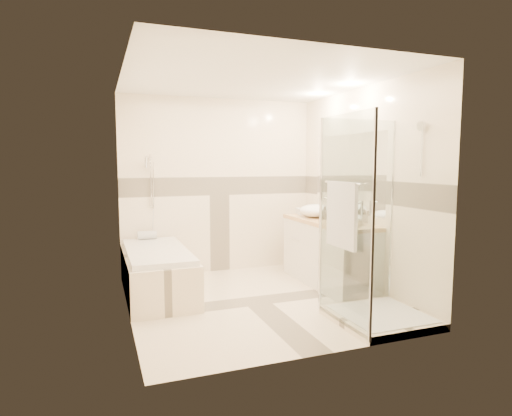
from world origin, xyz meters
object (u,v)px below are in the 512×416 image
object	(u,v)px
bathtub	(157,269)
shower_enclosure	(367,272)
vessel_sink_near	(315,211)
amenity_bottle_a	(333,215)
amenity_bottle_b	(325,213)
vanity	(328,252)
vessel_sink_far	(346,218)

from	to	relation	value
bathtub	shower_enclosure	distance (m)	2.47
vessel_sink_near	amenity_bottle_a	size ratio (longest dim) A/B	2.65
bathtub	amenity_bottle_b	world-z (taller)	amenity_bottle_b
vanity	vessel_sink_far	size ratio (longest dim) A/B	4.26
shower_enclosure	amenity_bottle_a	xyz separation A→B (m)	(0.27, 1.14, 0.43)
vessel_sink_near	amenity_bottle_a	xyz separation A→B (m)	(0.00, -0.46, -0.01)
shower_enclosure	amenity_bottle_b	xyz separation A→B (m)	(0.27, 1.35, 0.43)
vanity	amenity_bottle_a	size ratio (longest dim) A/B	9.65
vessel_sink_near	amenity_bottle_b	world-z (taller)	vessel_sink_near
vanity	bathtub	bearing A→B (deg)	170.75
shower_enclosure	vessel_sink_far	bearing A→B (deg)	72.05
vanity	amenity_bottle_b	size ratio (longest dim) A/B	9.48
shower_enclosure	vessel_sink_far	xyz separation A→B (m)	(0.27, 0.84, 0.42)
shower_enclosure	amenity_bottle_a	bearing A→B (deg)	76.55
bathtub	amenity_bottle_a	bearing A→B (deg)	-12.70
bathtub	vanity	xyz separation A→B (m)	(2.15, -0.35, 0.12)
vessel_sink_near	amenity_bottle_a	bearing A→B (deg)	-90.00
amenity_bottle_b	vessel_sink_far	bearing A→B (deg)	-90.00
vanity	vessel_sink_near	size ratio (longest dim) A/B	3.64
vessel_sink_far	vessel_sink_near	bearing A→B (deg)	90.00
bathtub	amenity_bottle_b	distance (m)	2.24
vanity	vessel_sink_near	bearing A→B (deg)	93.42
vessel_sink_far	shower_enclosure	bearing A→B (deg)	-107.95
vanity	amenity_bottle_b	xyz separation A→B (m)	(-0.02, 0.08, 0.51)
shower_enclosure	vessel_sink_near	bearing A→B (deg)	80.35
shower_enclosure	vessel_sink_near	world-z (taller)	shower_enclosure
bathtub	vanity	bearing A→B (deg)	-9.25
vessel_sink_far	amenity_bottle_a	world-z (taller)	amenity_bottle_a
bathtub	shower_enclosure	xyz separation A→B (m)	(1.86, -1.62, 0.20)
amenity_bottle_b	bathtub	bearing A→B (deg)	172.74
bathtub	amenity_bottle_a	size ratio (longest dim) A/B	10.13
bathtub	vessel_sink_far	bearing A→B (deg)	-20.08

